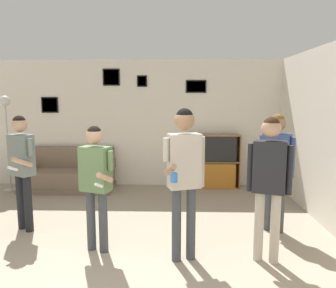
# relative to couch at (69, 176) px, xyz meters

# --- Properties ---
(wall_back) EXTENTS (8.52, 0.08, 2.70)m
(wall_back) POSITION_rel_couch_xyz_m (1.39, 0.42, 1.07)
(wall_back) COLOR silver
(wall_back) RESTS_ON ground_plane
(wall_right) EXTENTS (0.06, 6.87, 2.70)m
(wall_right) POSITION_rel_couch_xyz_m (4.48, -1.85, 1.06)
(wall_right) COLOR silver
(wall_right) RESTS_ON ground_plane
(couch) EXTENTS (1.87, 0.80, 0.86)m
(couch) POSITION_rel_couch_xyz_m (0.00, 0.00, 0.00)
(couch) COLOR #7A6651
(couch) RESTS_ON ground_plane
(bookshelf) EXTENTS (1.09, 0.30, 1.14)m
(bookshelf) POSITION_rel_couch_xyz_m (3.04, 0.20, 0.28)
(bookshelf) COLOR olive
(bookshelf) RESTS_ON ground_plane
(floor_lamp) EXTENTS (0.28, 0.28, 1.95)m
(floor_lamp) POSITION_rel_couch_xyz_m (-1.16, -0.15, 1.10)
(floor_lamp) COLOR #ADA89E
(floor_lamp) RESTS_ON ground_plane
(person_player_foreground_left) EXTENTS (0.44, 0.59, 1.67)m
(person_player_foreground_left) POSITION_rel_couch_xyz_m (0.06, -2.12, 0.74)
(person_player_foreground_left) COLOR black
(person_player_foreground_left) RESTS_ON ground_plane
(person_player_foreground_center) EXTENTS (0.47, 0.54, 1.58)m
(person_player_foreground_center) POSITION_rel_couch_xyz_m (1.27, -2.74, 0.68)
(person_player_foreground_center) COLOR #3D4247
(person_player_foreground_center) RESTS_ON ground_plane
(person_watcher_holding_cup) EXTENTS (0.48, 0.54, 1.80)m
(person_watcher_holding_cup) POSITION_rel_couch_xyz_m (2.35, -2.94, 0.84)
(person_watcher_holding_cup) COLOR #3D4247
(person_watcher_holding_cup) RESTS_ON ground_plane
(person_spectator_near_bookshelf) EXTENTS (0.48, 0.31, 1.71)m
(person_spectator_near_bookshelf) POSITION_rel_couch_xyz_m (3.32, -2.95, 0.77)
(person_spectator_near_bookshelf) COLOR #B7AD99
(person_spectator_near_bookshelf) RESTS_ON ground_plane
(person_spectator_far_right) EXTENTS (0.43, 0.36, 1.69)m
(person_spectator_far_right) POSITION_rel_couch_xyz_m (3.66, -2.06, 0.75)
(person_spectator_far_right) COLOR #3D4247
(person_spectator_far_right) RESTS_ON ground_plane
(bottle_on_floor) EXTENTS (0.07, 0.07, 0.22)m
(bottle_on_floor) POSITION_rel_couch_xyz_m (-0.73, -0.68, -0.20)
(bottle_on_floor) COLOR black
(bottle_on_floor) RESTS_ON ground_plane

